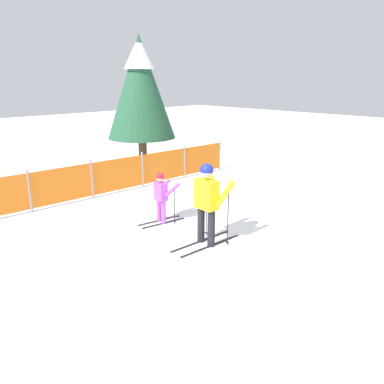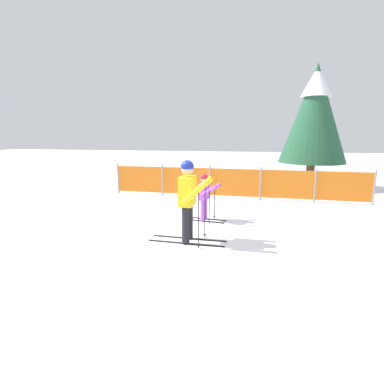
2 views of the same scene
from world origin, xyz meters
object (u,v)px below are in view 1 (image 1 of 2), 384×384
Objects in this scene: skier_child at (161,193)px; conifer_far at (140,86)px; safety_fence at (118,174)px; skier_adult at (207,197)px.

conifer_far is (3.60, 5.55, 2.31)m from skier_child.
safety_fence is 1.78× the size of conifer_far.
skier_adult reaches higher than safety_fence.
skier_adult is at bearing -84.75° from skier_child.
skier_adult is at bearing -99.62° from safety_fence.
skier_child is 0.25× the size of conifer_far.
conifer_far reaches higher than safety_fence.
conifer_far is (2.97, 2.77, 2.47)m from safety_fence.
skier_child is at bearing -102.81° from safety_fence.
conifer_far reaches higher than skier_child.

